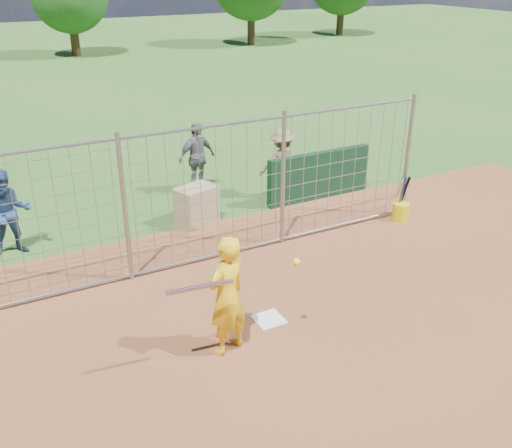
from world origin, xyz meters
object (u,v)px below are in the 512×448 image
bystander_a (9,213)px  equipment_bin (197,205)px  bystander_b (197,158)px  batter (227,296)px  bucket_with_bats (401,209)px  bystander_c (282,163)px

bystander_a → equipment_bin: (3.54, -0.32, -0.43)m
bystander_b → equipment_bin: bearing=-127.4°
batter → bucket_with_bats: 5.65m
bystander_a → bystander_b: 4.44m
equipment_bin → bucket_with_bats: bearing=-43.4°
equipment_bin → bucket_with_bats: size_ratio=0.82×
bystander_c → equipment_bin: bystander_c is taller
batter → bystander_a: bearing=-82.7°
bystander_b → bystander_a: bearing=-177.0°
batter → bucket_with_bats: batter is taller
bystander_a → bystander_b: bystander_b is taller
bystander_b → equipment_bin: bystander_b is taller
batter → bystander_c: batter is taller
bucket_with_bats → bystander_a: bearing=163.6°
bystander_a → bystander_c: bystander_a is taller
bystander_a → equipment_bin: bearing=-3.0°
bystander_c → bucket_with_bats: bystander_c is taller
bystander_c → bucket_with_bats: size_ratio=1.65×
bystander_b → equipment_bin: size_ratio=2.11×
bystander_a → bystander_b: (4.24, 1.32, 0.02)m
bystander_a → bystander_c: 5.85m
bystander_b → bucket_with_bats: bearing=-62.1°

